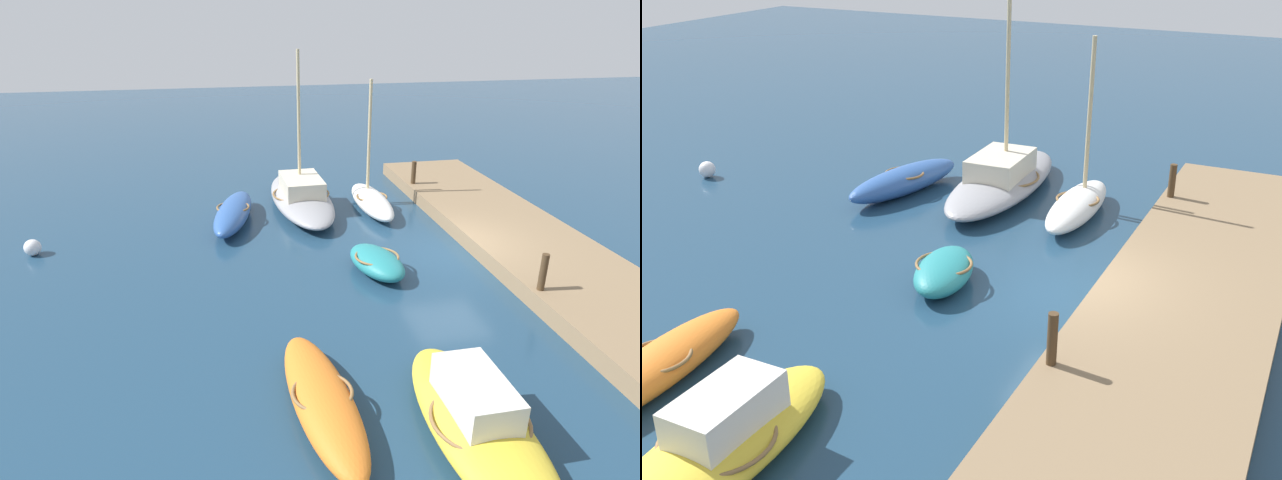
{
  "view_description": "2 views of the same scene",
  "coord_description": "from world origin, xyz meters",
  "views": [
    {
      "loc": [
        -14.68,
        7.21,
        7.23
      ],
      "look_at": [
        -0.92,
        4.49,
        1.27
      ],
      "focal_mm": 30.61,
      "sensor_mm": 36.0,
      "label": 1
    },
    {
      "loc": [
        -14.31,
        -4.51,
        7.81
      ],
      "look_at": [
        -0.75,
        2.3,
        1.2
      ],
      "focal_mm": 42.31,
      "sensor_mm": 36.0,
      "label": 2
    }
  ],
  "objects": [
    {
      "name": "mooring_post_mid_east",
      "position": [
        6.01,
        -0.84,
        0.98
      ],
      "size": [
        0.19,
        0.19,
        0.94
      ],
      "primitive_type": "cylinder",
      "color": "#47331E",
      "rests_on": "dock_platform"
    },
    {
      "name": "rowboat_white",
      "position": [
        4.53,
        1.38,
        0.41
      ],
      "size": [
        4.17,
        1.23,
        4.87
      ],
      "rotation": [
        0.0,
        0.0,
        0.02
      ],
      "color": "white",
      "rests_on": "ground_plane"
    },
    {
      "name": "rowboat_blue",
      "position": [
        4.15,
        6.69,
        0.41
      ],
      "size": [
        4.57,
        2.09,
        0.8
      ],
      "rotation": [
        0.0,
        0.0,
        -0.23
      ],
      "color": "#2D569E",
      "rests_on": "ground_plane"
    },
    {
      "name": "marker_buoy",
      "position": [
        2.57,
        13.09,
        0.26
      ],
      "size": [
        0.52,
        0.52,
        0.52
      ],
      "primitive_type": "sphere",
      "color": "silver",
      "rests_on": "ground_plane"
    },
    {
      "name": "dock_platform",
      "position": [
        0.0,
        -2.46,
        0.25
      ],
      "size": [
        18.66,
        3.73,
        0.51
      ],
      "primitive_type": "cube",
      "color": "#846B4C",
      "rests_on": "ground_plane"
    },
    {
      "name": "motorboat_yellow",
      "position": [
        -7.68,
        2.94,
        0.43
      ],
      "size": [
        4.91,
        1.81,
        1.21
      ],
      "rotation": [
        0.0,
        0.0,
        0.01
      ],
      "color": "gold",
      "rests_on": "ground_plane"
    },
    {
      "name": "dinghy_teal",
      "position": [
        -0.76,
        2.75,
        0.35
      ],
      "size": [
        2.65,
        1.74,
        0.69
      ],
      "rotation": [
        0.0,
        0.0,
        0.22
      ],
      "color": "teal",
      "rests_on": "ground_plane"
    },
    {
      "name": "sailboat_grey",
      "position": [
        5.33,
        4.01,
        0.5
      ],
      "size": [
        6.71,
        2.36,
        5.91
      ],
      "rotation": [
        0.0,
        0.0,
        0.03
      ],
      "color": "#939399",
      "rests_on": "ground_plane"
    },
    {
      "name": "mooring_post_mid_west",
      "position": [
        -3.5,
        -0.84,
        1.01
      ],
      "size": [
        0.19,
        0.19,
        1.01
      ],
      "primitive_type": "cylinder",
      "color": "#47331E",
      "rests_on": "dock_platform"
    },
    {
      "name": "ground_plane",
      "position": [
        0.0,
        0.0,
        0.0
      ],
      "size": [
        84.0,
        84.0,
        0.0
      ],
      "primitive_type": "plane",
      "color": "navy"
    },
    {
      "name": "rowboat_orange",
      "position": [
        -6.45,
        5.54,
        0.34
      ],
      "size": [
        4.42,
        1.48,
        0.67
      ],
      "rotation": [
        0.0,
        0.0,
        0.08
      ],
      "color": "orange",
      "rests_on": "ground_plane"
    }
  ]
}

